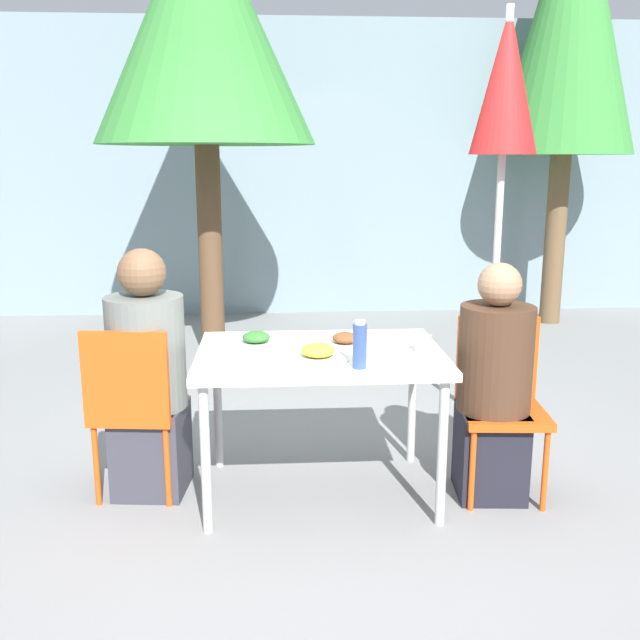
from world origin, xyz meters
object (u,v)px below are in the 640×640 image
object	(u,v)px
person_left	(148,381)
bottle	(360,345)
person_right	(494,390)
chair_left	(134,400)
closed_umbrella	(505,105)
chair_right	(500,392)
tree_behind_right	(571,15)
drinking_cup	(423,344)
tree_behind_left	(203,22)
salad_bowl	(379,354)

from	to	relation	value
person_left	bottle	distance (m)	1.09
person_right	chair_left	bearing A→B (deg)	1.97
chair_left	closed_umbrella	world-z (taller)	closed_umbrella
chair_left	bottle	world-z (taller)	bottle
person_left	bottle	bearing A→B (deg)	-15.26
chair_right	chair_left	bearing A→B (deg)	4.50
person_left	tree_behind_right	bearing A→B (deg)	52.07
person_left	closed_umbrella	distance (m)	2.50
tree_behind_right	chair_left	bearing A→B (deg)	-133.75
drinking_cup	bottle	bearing A→B (deg)	-144.60
closed_umbrella	tree_behind_left	xyz separation A→B (m)	(-1.85, 1.77, 0.73)
tree_behind_left	bottle	bearing A→B (deg)	-73.15
bottle	drinking_cup	size ratio (longest dim) A/B	2.59
person_left	salad_bowl	size ratio (longest dim) A/B	6.14
chair_left	tree_behind_left	xyz separation A→B (m)	(0.15, 2.64, 2.15)
person_right	tree_behind_left	world-z (taller)	tree_behind_left
person_left	tree_behind_right	world-z (taller)	tree_behind_right
chair_right	drinking_cup	world-z (taller)	chair_right
person_right	salad_bowl	bearing A→B (deg)	14.21
person_left	bottle	world-z (taller)	person_left
closed_umbrella	drinking_cup	distance (m)	1.61
person_right	tree_behind_right	size ratio (longest dim) A/B	0.27
person_right	person_left	bearing A→B (deg)	-0.68
closed_umbrella	salad_bowl	xyz separation A→B (m)	(-0.85, -1.05, -1.17)
person_left	tree_behind_left	world-z (taller)	tree_behind_left
person_right	bottle	xyz separation A→B (m)	(-0.68, -0.23, 0.29)
bottle	tree_behind_right	distance (m)	5.05
drinking_cup	person_right	bearing A→B (deg)	-0.86
chair_left	person_left	size ratio (longest dim) A/B	0.71
chair_left	person_left	world-z (taller)	person_left
chair_right	tree_behind_right	bearing A→B (deg)	-110.32
bottle	tree_behind_right	size ratio (longest dim) A/B	0.05
closed_umbrella	bottle	bearing A→B (deg)	-129.14
person_right	salad_bowl	world-z (taller)	person_right
chair_left	salad_bowl	bearing A→B (deg)	-2.79
closed_umbrella	tree_behind_right	bearing A→B (deg)	62.07
drinking_cup	salad_bowl	distance (m)	0.25
drinking_cup	tree_behind_left	world-z (taller)	tree_behind_left
chair_left	tree_behind_left	size ratio (longest dim) A/B	0.24
salad_bowl	tree_behind_right	xyz separation A→B (m)	(2.31, 3.79, 2.16)
bottle	salad_bowl	xyz separation A→B (m)	(0.10, 0.13, -0.08)
salad_bowl	closed_umbrella	bearing A→B (deg)	50.74
tree_behind_left	person_left	bearing A→B (deg)	-92.09
chair_left	drinking_cup	distance (m)	1.40
bottle	tree_behind_right	bearing A→B (deg)	58.39
closed_umbrella	salad_bowl	world-z (taller)	closed_umbrella
person_left	person_right	size ratio (longest dim) A/B	1.05
person_right	closed_umbrella	size ratio (longest dim) A/B	0.47
chair_left	tree_behind_left	world-z (taller)	tree_behind_left
chair_right	tree_behind_right	world-z (taller)	tree_behind_right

